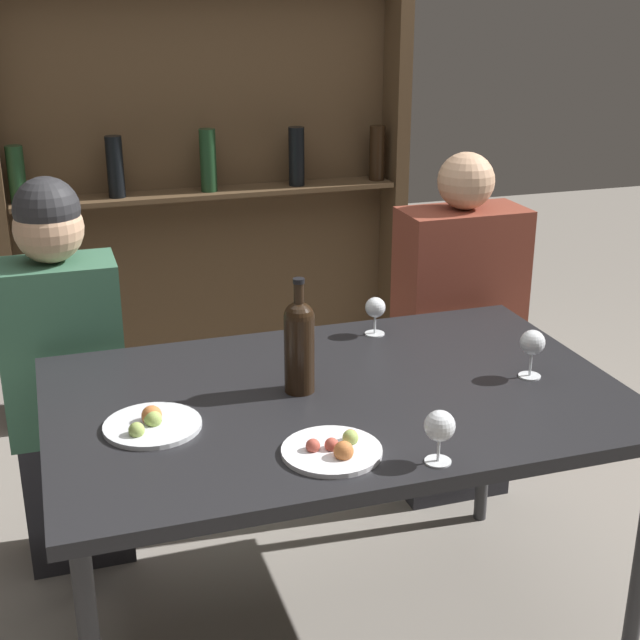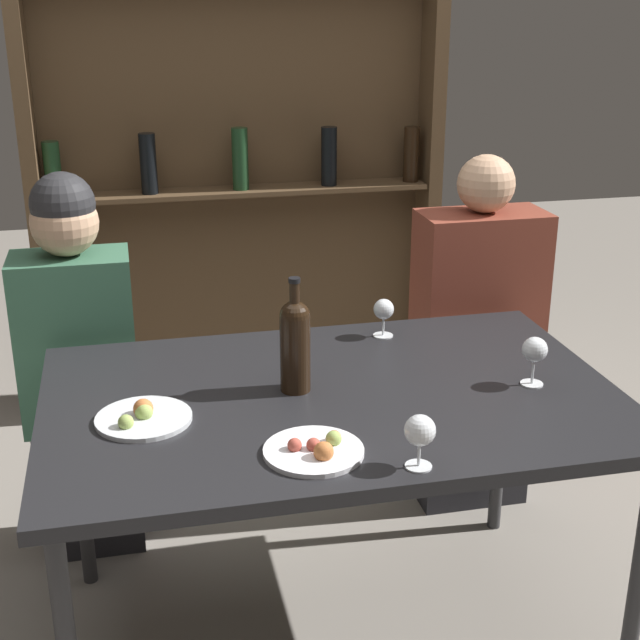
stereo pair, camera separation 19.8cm
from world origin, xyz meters
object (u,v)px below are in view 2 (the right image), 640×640
at_px(food_plate_1, 316,449).
at_px(seated_person_left, 80,373).
at_px(food_plate_0, 143,417).
at_px(seated_person_right, 475,347).
at_px(wine_glass_2, 420,432).
at_px(wine_bottle, 295,341).
at_px(wine_glass_1, 535,351).
at_px(wine_glass_0, 384,311).

bearing_deg(food_plate_1, seated_person_left, 120.47).
relative_size(food_plate_0, seated_person_right, 0.19).
distance_m(wine_glass_2, food_plate_0, 0.68).
relative_size(wine_bottle, seated_person_right, 0.24).
bearing_deg(food_plate_0, wine_glass_1, -0.65).
distance_m(wine_glass_0, food_plate_0, 0.84).
relative_size(wine_glass_1, seated_person_left, 0.11).
bearing_deg(seated_person_right, wine_glass_1, -101.12).
xyz_separation_m(wine_bottle, wine_glass_2, (0.18, -0.45, -0.05)).
distance_m(wine_glass_0, wine_glass_2, 0.78).
bearing_deg(seated_person_right, wine_glass_2, -118.53).
bearing_deg(wine_bottle, wine_glass_2, -67.80).
height_order(wine_glass_1, food_plate_0, wine_glass_1).
relative_size(wine_bottle, food_plate_1, 1.34).
bearing_deg(wine_bottle, food_plate_0, -166.66).
bearing_deg(wine_bottle, food_plate_1, -93.64).
relative_size(wine_bottle, wine_glass_0, 2.61).
distance_m(wine_glass_0, food_plate_1, 0.75).
height_order(wine_glass_2, seated_person_right, seated_person_right).
relative_size(wine_glass_1, seated_person_right, 0.11).
bearing_deg(seated_person_right, food_plate_0, -149.01).
bearing_deg(seated_person_right, seated_person_left, 180.00).
height_order(wine_glass_1, food_plate_1, wine_glass_1).
bearing_deg(wine_glass_0, wine_glass_2, -100.88).
height_order(wine_glass_0, wine_glass_1, wine_glass_1).
relative_size(wine_glass_1, wine_glass_2, 1.07).
height_order(wine_glass_0, food_plate_0, wine_glass_0).
distance_m(wine_bottle, wine_glass_1, 0.63).
bearing_deg(seated_person_left, food_plate_1, -59.53).
xyz_separation_m(wine_bottle, wine_glass_0, (0.33, 0.32, -0.05)).
xyz_separation_m(wine_glass_0, seated_person_right, (0.42, 0.28, -0.27)).
height_order(wine_bottle, food_plate_1, wine_bottle).
distance_m(food_plate_0, seated_person_left, 0.73).
bearing_deg(food_plate_1, seated_person_right, 50.49).
distance_m(wine_bottle, seated_person_left, 0.88).
height_order(food_plate_1, seated_person_left, seated_person_left).
bearing_deg(food_plate_1, wine_glass_2, -27.48).
bearing_deg(food_plate_0, wine_glass_2, -31.66).
distance_m(wine_glass_1, food_plate_1, 0.69).
bearing_deg(wine_glass_1, seated_person_left, 149.49).
xyz_separation_m(wine_glass_1, seated_person_right, (0.14, 0.70, -0.28)).
bearing_deg(wine_glass_0, food_plate_1, -118.18).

